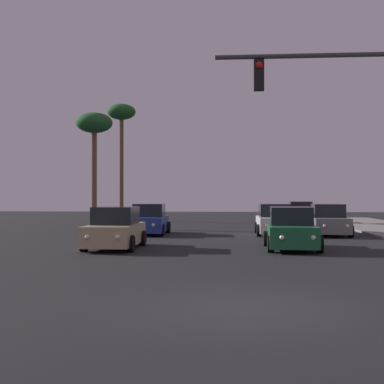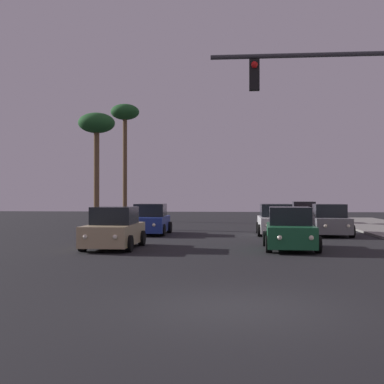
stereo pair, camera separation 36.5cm
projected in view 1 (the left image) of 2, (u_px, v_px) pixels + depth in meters
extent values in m
plane|color=black|center=(247.00, 308.00, 10.17)|extent=(120.00, 120.00, 0.00)
cube|color=navy|center=(149.00, 224.00, 29.40)|extent=(1.94, 4.26, 0.80)
cube|color=black|center=(149.00, 210.00, 29.55)|extent=(1.67, 2.05, 0.70)
cylinder|color=black|center=(128.00, 230.00, 28.17)|extent=(0.24, 0.64, 0.64)
cylinder|color=black|center=(162.00, 230.00, 28.03)|extent=(0.24, 0.64, 0.64)
cylinder|color=black|center=(137.00, 227.00, 30.77)|extent=(0.24, 0.64, 0.64)
cylinder|color=black|center=(168.00, 227.00, 30.63)|extent=(0.24, 0.64, 0.64)
sphere|color=#F2EACC|center=(132.00, 225.00, 27.33)|extent=(0.18, 0.18, 0.18)
sphere|color=#F2EACC|center=(153.00, 225.00, 27.24)|extent=(0.18, 0.18, 0.18)
cube|color=#195933|center=(291.00, 235.00, 21.23)|extent=(1.96, 4.26, 0.80)
cube|color=black|center=(291.00, 216.00, 21.39)|extent=(1.67, 2.06, 0.70)
cylinder|color=black|center=(271.00, 244.00, 20.00)|extent=(0.24, 0.64, 0.64)
cylinder|color=black|center=(319.00, 244.00, 19.86)|extent=(0.24, 0.64, 0.64)
cylinder|color=black|center=(266.00, 238.00, 22.60)|extent=(0.24, 0.64, 0.64)
cylinder|color=black|center=(310.00, 239.00, 22.46)|extent=(0.24, 0.64, 0.64)
sphere|color=#F2EACC|center=(282.00, 238.00, 19.16)|extent=(0.18, 0.18, 0.18)
sphere|color=#F2EACC|center=(313.00, 238.00, 19.07)|extent=(0.18, 0.18, 0.18)
cube|color=slate|center=(328.00, 225.00, 28.64)|extent=(1.92, 4.25, 0.80)
cube|color=black|center=(328.00, 211.00, 28.79)|extent=(1.66, 2.05, 0.70)
cylinder|color=black|center=(315.00, 231.00, 27.41)|extent=(0.24, 0.64, 0.64)
cylinder|color=black|center=(351.00, 231.00, 27.27)|extent=(0.24, 0.64, 0.64)
cylinder|color=black|center=(308.00, 228.00, 30.00)|extent=(0.24, 0.64, 0.64)
cylinder|color=black|center=(341.00, 228.00, 29.86)|extent=(0.24, 0.64, 0.64)
sphere|color=#F2EACC|center=(324.00, 226.00, 26.57)|extent=(0.18, 0.18, 0.18)
sphere|color=#F2EACC|center=(347.00, 226.00, 26.48)|extent=(0.18, 0.18, 0.18)
cube|color=tan|center=(115.00, 234.00, 21.52)|extent=(1.81, 4.20, 0.80)
cube|color=black|center=(116.00, 215.00, 21.67)|extent=(1.60, 2.00, 0.70)
cylinder|color=black|center=(84.00, 243.00, 20.29)|extent=(0.24, 0.64, 0.64)
cylinder|color=black|center=(131.00, 244.00, 20.15)|extent=(0.24, 0.64, 0.64)
cylinder|color=black|center=(101.00, 238.00, 22.88)|extent=(0.24, 0.64, 0.64)
cylinder|color=black|center=(143.00, 238.00, 22.74)|extent=(0.24, 0.64, 0.64)
sphere|color=#F2EACC|center=(87.00, 237.00, 19.45)|extent=(0.18, 0.18, 0.18)
sphere|color=#F2EACC|center=(117.00, 237.00, 19.36)|extent=(0.18, 0.18, 0.18)
cube|color=silver|center=(275.00, 224.00, 29.02)|extent=(1.87, 4.23, 0.80)
cube|color=black|center=(274.00, 210.00, 29.17)|extent=(1.63, 2.03, 0.70)
cylinder|color=black|center=(259.00, 230.00, 27.79)|extent=(0.24, 0.64, 0.64)
cylinder|color=black|center=(294.00, 231.00, 27.65)|extent=(0.24, 0.64, 0.64)
cylinder|color=black|center=(257.00, 227.00, 30.38)|extent=(0.24, 0.64, 0.64)
cylinder|color=black|center=(289.00, 228.00, 30.24)|extent=(0.24, 0.64, 0.64)
sphere|color=#F2EACC|center=(267.00, 225.00, 26.95)|extent=(0.18, 0.18, 0.18)
sphere|color=#F2EACC|center=(289.00, 225.00, 26.86)|extent=(0.18, 0.18, 0.18)
cube|color=maroon|center=(301.00, 216.00, 40.58)|extent=(1.93, 4.25, 0.80)
cube|color=black|center=(300.00, 206.00, 40.74)|extent=(1.66, 2.05, 0.70)
cylinder|color=black|center=(290.00, 220.00, 39.35)|extent=(0.24, 0.64, 0.64)
cylinder|color=black|center=(315.00, 220.00, 39.21)|extent=(0.24, 0.64, 0.64)
cylinder|color=black|center=(287.00, 219.00, 41.95)|extent=(0.24, 0.64, 0.64)
cylinder|color=black|center=(310.00, 219.00, 41.81)|extent=(0.24, 0.64, 0.64)
sphere|color=#F2EACC|center=(296.00, 216.00, 38.51)|extent=(0.18, 0.18, 0.18)
sphere|color=#F2EACC|center=(312.00, 216.00, 38.43)|extent=(0.18, 0.18, 0.18)
cylinder|color=#38383D|center=(363.00, 55.00, 15.44)|extent=(8.56, 0.14, 0.14)
cube|color=black|center=(259.00, 75.00, 15.67)|extent=(0.30, 0.24, 0.90)
sphere|color=red|center=(259.00, 65.00, 15.54)|extent=(0.20, 0.20, 0.20)
cylinder|color=brown|center=(94.00, 179.00, 34.85)|extent=(0.36, 0.36, 6.42)
ellipsoid|color=#1E5123|center=(94.00, 123.00, 34.87)|extent=(2.40, 2.40, 1.32)
cylinder|color=brown|center=(121.00, 169.00, 44.85)|extent=(0.36, 0.36, 8.71)
ellipsoid|color=#1E5123|center=(121.00, 112.00, 44.88)|extent=(2.40, 2.40, 1.32)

